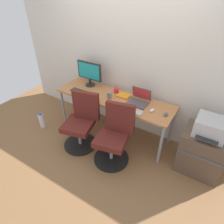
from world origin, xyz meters
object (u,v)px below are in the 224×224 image
at_px(office_chair_left, 81,123).
at_px(office_chair_right, 114,137).
at_px(printer, 211,127).
at_px(water_bottle_on_floor, 42,121).
at_px(coffee_mug, 116,90).
at_px(side_cabinet, 202,152).
at_px(open_laptop, 139,99).
at_px(desktop_monitor, 89,72).

xyz_separation_m(office_chair_left, office_chair_right, (0.61, 0.00, 0.00)).
bearing_deg(printer, water_bottle_on_floor, -168.85).
bearing_deg(office_chair_left, coffee_mug, 69.80).
relative_size(office_chair_right, side_cabinet, 1.44).
relative_size(side_cabinet, water_bottle_on_floor, 2.10).
bearing_deg(office_chair_right, coffee_mug, 118.86).
xyz_separation_m(side_cabinet, open_laptop, (-1.06, 0.12, 0.46)).
xyz_separation_m(water_bottle_on_floor, open_laptop, (1.63, 0.66, 0.64)).
height_order(side_cabinet, open_laptop, open_laptop).
distance_m(side_cabinet, printer, 0.45).
bearing_deg(desktop_monitor, coffee_mug, 1.11).
distance_m(office_chair_right, side_cabinet, 1.25).
distance_m(office_chair_right, water_bottle_on_floor, 1.56).
xyz_separation_m(office_chair_left, printer, (1.77, 0.47, 0.35)).
bearing_deg(side_cabinet, desktop_monitor, 174.71).
height_order(printer, desktop_monitor, desktop_monitor).
relative_size(office_chair_left, side_cabinet, 1.44).
bearing_deg(open_laptop, water_bottle_on_floor, -158.06).
bearing_deg(desktop_monitor, office_chair_right, -35.93).
relative_size(office_chair_right, desktop_monitor, 1.96).
xyz_separation_m(printer, coffee_mug, (-1.52, 0.20, 0.01)).
bearing_deg(open_laptop, side_cabinet, -6.62).
xyz_separation_m(office_chair_left, water_bottle_on_floor, (-0.92, -0.06, -0.28)).
height_order(office_chair_left, office_chair_right, same).
height_order(water_bottle_on_floor, coffee_mug, coffee_mug).
xyz_separation_m(printer, desktop_monitor, (-2.06, 0.19, 0.21)).
xyz_separation_m(office_chair_right, coffee_mug, (-0.37, 0.67, 0.36)).
bearing_deg(side_cabinet, printer, -90.00).
height_order(office_chair_left, desktop_monitor, desktop_monitor).
bearing_deg(desktop_monitor, printer, -5.32).
distance_m(side_cabinet, coffee_mug, 1.60).
xyz_separation_m(office_chair_right, open_laptop, (0.09, 0.59, 0.37)).
bearing_deg(open_laptop, printer, -6.67).
bearing_deg(water_bottle_on_floor, side_cabinet, 11.17).
bearing_deg(side_cabinet, office_chair_left, -165.21).
xyz_separation_m(office_chair_left, side_cabinet, (1.77, 0.47, -0.10)).
bearing_deg(office_chair_left, printer, 14.76).
height_order(desktop_monitor, coffee_mug, desktop_monitor).
distance_m(office_chair_right, printer, 1.29).
xyz_separation_m(office_chair_right, printer, (1.15, 0.47, 0.35)).
relative_size(printer, coffee_mug, 4.35).
distance_m(water_bottle_on_floor, open_laptop, 1.87).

